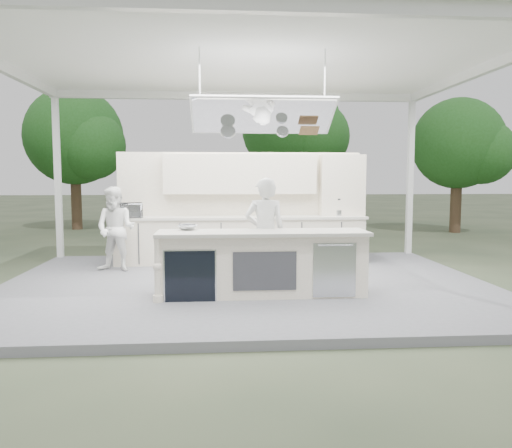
{
  "coord_description": "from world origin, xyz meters",
  "views": [
    {
      "loc": [
        -0.44,
        -8.17,
        1.86
      ],
      "look_at": [
        0.2,
        0.4,
        1.05
      ],
      "focal_mm": 35.0,
      "sensor_mm": 36.0,
      "label": 1
    }
  ],
  "objects": [
    {
      "name": "bowl_large",
      "position": [
        -0.91,
        -0.65,
        1.1
      ],
      "size": [
        0.35,
        0.35,
        0.07
      ],
      "primitive_type": "imported",
      "rotation": [
        0.0,
        0.0,
        -0.31
      ],
      "color": "#B7BBBF",
      "rests_on": "demo_island"
    },
    {
      "name": "sous_chef",
      "position": [
        -2.35,
        1.17,
        0.9
      ],
      "size": [
        0.89,
        0.77,
        1.57
      ],
      "primitive_type": "imported",
      "rotation": [
        0.0,
        0.0,
        -0.26
      ],
      "color": "white",
      "rests_on": "stage_deck"
    },
    {
      "name": "tree_cluster",
      "position": [
        -0.16,
        9.77,
        3.29
      ],
      "size": [
        19.55,
        9.4,
        5.85
      ],
      "color": "#4C3B26",
      "rests_on": "ground"
    },
    {
      "name": "tent",
      "position": [
        0.0,
        -0.01,
        3.71
      ],
      "size": [
        8.2,
        6.2,
        3.86
      ],
      "color": "white",
      "rests_on": "ground"
    },
    {
      "name": "back_wall_unit",
      "position": [
        0.44,
        2.11,
        1.57
      ],
      "size": [
        5.05,
        0.48,
        2.25
      ],
      "color": "white",
      "rests_on": "stage_deck"
    },
    {
      "name": "ground",
      "position": [
        0.0,
        0.0,
        0.0
      ],
      "size": [
        90.0,
        90.0,
        0.0
      ],
      "primitive_type": "plane",
      "color": "#535A3E",
      "rests_on": "ground"
    },
    {
      "name": "stage_deck",
      "position": [
        0.0,
        0.0,
        0.06
      ],
      "size": [
        8.0,
        6.0,
        0.12
      ],
      "primitive_type": "cube",
      "color": "slate",
      "rests_on": "ground"
    },
    {
      "name": "demo_island",
      "position": [
        0.18,
        -0.91,
        0.6
      ],
      "size": [
        3.1,
        0.79,
        0.95
      ],
      "color": "white",
      "rests_on": "stage_deck"
    },
    {
      "name": "bowl_small",
      "position": [
        -0.92,
        -0.65,
        1.11
      ],
      "size": [
        0.34,
        0.34,
        0.08
      ],
      "primitive_type": "imported",
      "rotation": [
        0.0,
        0.0,
        0.37
      ],
      "color": "silver",
      "rests_on": "demo_island"
    },
    {
      "name": "back_counter",
      "position": [
        0.0,
        1.9,
        0.6
      ],
      "size": [
        5.08,
        0.72,
        0.95
      ],
      "color": "white",
      "rests_on": "stage_deck"
    },
    {
      "name": "head_chef",
      "position": [
        0.28,
        -0.45,
        0.99
      ],
      "size": [
        0.65,
        0.44,
        1.73
      ],
      "primitive_type": "imported",
      "rotation": [
        0.0,
        0.0,
        3.1
      ],
      "color": "silver",
      "rests_on": "stage_deck"
    },
    {
      "name": "toaster_oven",
      "position": [
        -2.2,
        1.7,
        1.21
      ],
      "size": [
        0.59,
        0.46,
        0.29
      ],
      "primitive_type": "imported",
      "rotation": [
        0.0,
        0.0,
        0.22
      ],
      "color": "#B9BCC1",
      "rests_on": "back_counter"
    }
  ]
}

